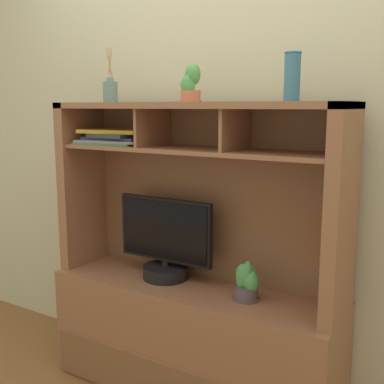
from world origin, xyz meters
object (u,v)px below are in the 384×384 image
(media_console, at_px, (193,310))
(tv_monitor, at_px, (165,246))
(diffuser_bottle, at_px, (110,91))
(potted_orchid, at_px, (247,283))
(potted_succulent, at_px, (191,86))
(ceramic_vase, at_px, (292,77))
(magazine_stack_left, at_px, (113,137))

(media_console, relative_size, tv_monitor, 2.76)
(tv_monitor, height_order, diffuser_bottle, diffuser_bottle)
(potted_orchid, height_order, potted_succulent, potted_succulent)
(tv_monitor, xyz_separation_m, ceramic_vase, (0.66, -0.02, 0.83))
(potted_orchid, distance_m, ceramic_vase, 0.94)
(ceramic_vase, bearing_deg, media_console, 179.10)
(media_console, xyz_separation_m, ceramic_vase, (0.49, -0.01, 1.14))
(media_console, distance_m, tv_monitor, 0.35)
(diffuser_bottle, bearing_deg, media_console, 2.69)
(media_console, bearing_deg, potted_succulent, -87.26)
(tv_monitor, distance_m, ceramic_vase, 1.06)
(magazine_stack_left, bearing_deg, media_console, 2.13)
(diffuser_bottle, distance_m, ceramic_vase, 0.97)
(tv_monitor, relative_size, potted_orchid, 2.86)
(magazine_stack_left, height_order, potted_succulent, potted_succulent)
(media_console, height_order, potted_succulent, potted_succulent)
(media_console, xyz_separation_m, potted_orchid, (0.31, -0.03, 0.22))
(tv_monitor, relative_size, diffuser_bottle, 1.97)
(tv_monitor, xyz_separation_m, magazine_stack_left, (-0.31, -0.03, 0.55))
(ceramic_vase, bearing_deg, potted_succulent, -178.71)
(diffuser_bottle, height_order, ceramic_vase, diffuser_bottle)
(tv_monitor, distance_m, potted_succulent, 0.82)
(magazine_stack_left, bearing_deg, ceramic_vase, 0.61)
(potted_succulent, bearing_deg, tv_monitor, 170.51)
(potted_orchid, bearing_deg, magazine_stack_left, 179.43)
(tv_monitor, relative_size, ceramic_vase, 2.68)
(tv_monitor, height_order, potted_orchid, tv_monitor)
(tv_monitor, distance_m, magazine_stack_left, 0.63)
(media_console, relative_size, potted_orchid, 7.87)
(magazine_stack_left, height_order, diffuser_bottle, diffuser_bottle)
(magazine_stack_left, distance_m, potted_succulent, 0.54)
(tv_monitor, bearing_deg, potted_orchid, -4.29)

